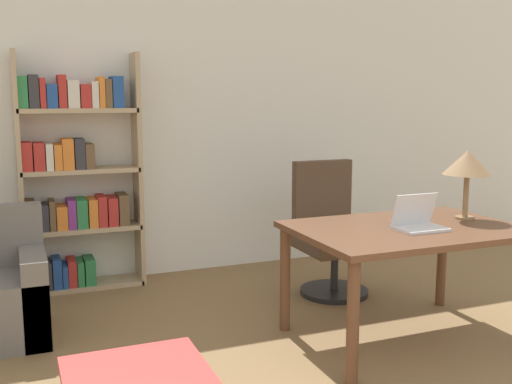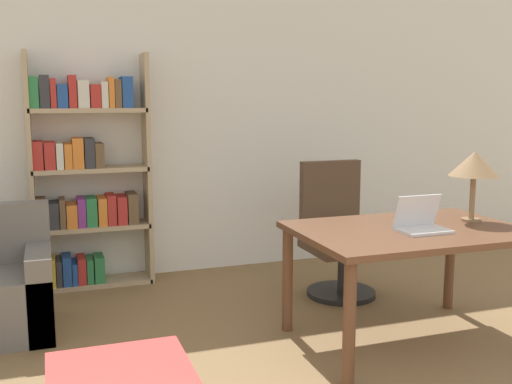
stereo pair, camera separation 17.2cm
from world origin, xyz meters
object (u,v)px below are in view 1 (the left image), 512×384
Objects in this scene: laptop at (418,222)px; table_lamp at (468,164)px; desk at (406,241)px; bookshelf at (74,181)px; office_chair at (330,235)px.

table_lamp is at bearing 17.01° from laptop.
bookshelf reaches higher than desk.
table_lamp reaches higher than laptop.
laptop is 1.18m from office_chair.
table_lamp is 0.24× the size of bookshelf.
office_chair is at bearing 89.17° from laptop.
bookshelf is (-1.88, 0.85, 0.43)m from office_chair.
laptop is at bearing -46.75° from bookshelf.
office_chair is (0.03, 1.04, -0.19)m from desk.
table_lamp is 1.27m from office_chair.
bookshelf reaches higher than table_lamp.
desk is 0.17m from laptop.
office_chair is 0.55× the size of bookshelf.
laptop is 0.66× the size of table_lamp.
table_lamp is at bearing -37.70° from bookshelf.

